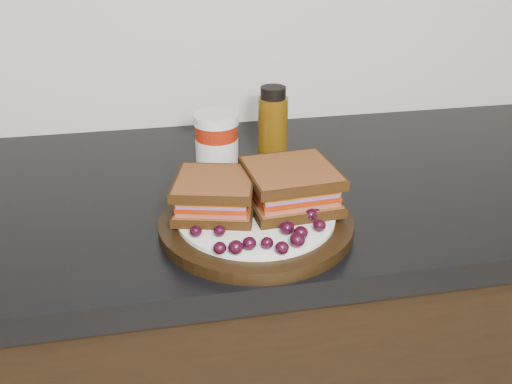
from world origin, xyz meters
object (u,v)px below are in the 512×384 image
Objects in this scene: sandwich_left at (215,195)px; oil_bottle at (273,127)px; condiment_jar at (217,145)px; plate at (256,224)px.

oil_bottle reaches higher than sandwich_left.
sandwich_left is at bearing -98.51° from condiment_jar.
condiment_jar is at bearing 98.64° from plate.
plate is 0.20m from condiment_jar.
plate is at bearing -108.39° from oil_bottle.
plate is 2.52× the size of condiment_jar.
oil_bottle is (0.13, 0.20, 0.02)m from sandwich_left.
sandwich_left is (-0.06, 0.02, 0.04)m from plate.
condiment_jar is 0.77× the size of oil_bottle.
oil_bottle is at bearing 71.61° from plate.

